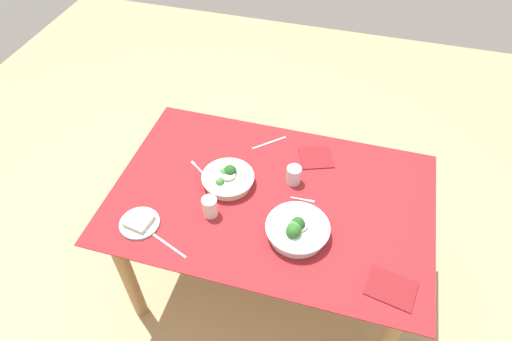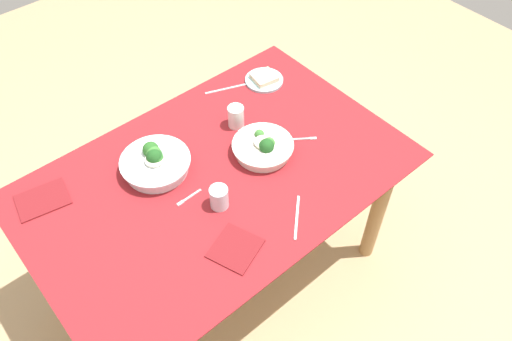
% 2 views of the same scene
% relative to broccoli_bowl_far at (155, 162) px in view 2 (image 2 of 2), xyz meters
% --- Properties ---
extents(ground_plane, '(6.00, 6.00, 0.00)m').
position_rel_broccoli_bowl_far_xyz_m(ground_plane, '(0.16, -0.18, -0.80)').
color(ground_plane, tan).
extents(dining_table, '(1.48, 0.97, 0.76)m').
position_rel_broccoli_bowl_far_xyz_m(dining_table, '(0.16, -0.18, -0.15)').
color(dining_table, maroon).
rests_on(dining_table, ground_plane).
extents(broccoli_bowl_far, '(0.28, 0.28, 0.11)m').
position_rel_broccoli_bowl_far_xyz_m(broccoli_bowl_far, '(0.00, 0.00, 0.00)').
color(broccoli_bowl_far, white).
rests_on(broccoli_bowl_far, dining_table).
extents(broccoli_bowl_near, '(0.25, 0.25, 0.09)m').
position_rel_broccoli_bowl_far_xyz_m(broccoli_bowl_near, '(0.38, -0.21, -0.01)').
color(broccoli_bowl_near, silver).
rests_on(broccoli_bowl_near, dining_table).
extents(bread_side_plate, '(0.18, 0.18, 0.03)m').
position_rel_broccoli_bowl_far_xyz_m(bread_side_plate, '(0.68, 0.13, -0.03)').
color(bread_side_plate, '#99C6D1').
rests_on(bread_side_plate, dining_table).
extents(water_glass_center, '(0.07, 0.07, 0.09)m').
position_rel_broccoli_bowl_far_xyz_m(water_glass_center, '(0.08, -0.30, 0.01)').
color(water_glass_center, silver).
rests_on(water_glass_center, dining_table).
extents(water_glass_side, '(0.07, 0.07, 0.10)m').
position_rel_broccoli_bowl_far_xyz_m(water_glass_side, '(0.40, -0.01, 0.01)').
color(water_glass_side, silver).
rests_on(water_glass_side, dining_table).
extents(fork_by_far_bowl, '(0.11, 0.01, 0.00)m').
position_rel_broccoli_bowl_far_xyz_m(fork_by_far_bowl, '(0.01, -0.20, -0.04)').
color(fork_by_far_bowl, '#B7B7BC').
rests_on(fork_by_far_bowl, dining_table).
extents(fork_by_near_bowl, '(0.09, 0.07, 0.00)m').
position_rel_broccoli_bowl_far_xyz_m(fork_by_near_bowl, '(0.56, -0.26, -0.04)').
color(fork_by_near_bowl, '#B7B7BC').
rests_on(fork_by_near_bowl, dining_table).
extents(table_knife_left, '(0.15, 0.14, 0.00)m').
position_rel_broccoli_bowl_far_xyz_m(table_knife_left, '(0.26, -0.53, -0.04)').
color(table_knife_left, '#B7B7BC').
rests_on(table_knife_left, dining_table).
extents(table_knife_right, '(0.20, 0.09, 0.00)m').
position_rel_broccoli_bowl_far_xyz_m(table_knife_right, '(0.51, 0.20, -0.04)').
color(table_knife_right, '#B7B7BC').
rests_on(table_knife_right, dining_table).
extents(napkin_folded_upper, '(0.21, 0.17, 0.01)m').
position_rel_broccoli_bowl_far_xyz_m(napkin_folded_upper, '(-0.41, 0.15, -0.04)').
color(napkin_folded_upper, maroon).
rests_on(napkin_folded_upper, dining_table).
extents(napkin_folded_lower, '(0.20, 0.20, 0.01)m').
position_rel_broccoli_bowl_far_xyz_m(napkin_folded_lower, '(0.00, -0.49, -0.04)').
color(napkin_folded_lower, maroon).
rests_on(napkin_folded_lower, dining_table).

